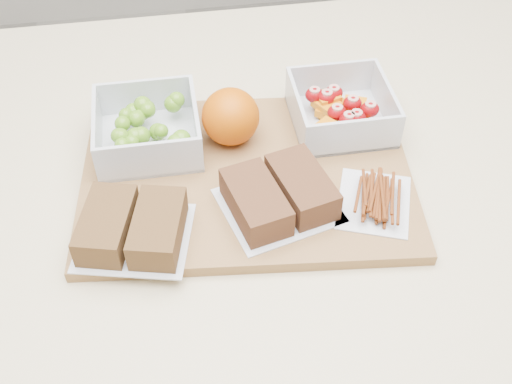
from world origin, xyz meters
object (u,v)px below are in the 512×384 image
orange (231,117)px  fruit_container (341,111)px  cutting_board (247,176)px  sandwich_bag_left (133,227)px  pretzel_bag (375,197)px  sandwich_bag_center (279,195)px  grape_container (148,129)px

orange → fruit_container: bearing=3.3°
cutting_board → sandwich_bag_left: bearing=-143.0°
cutting_board → pretzel_bag: pretzel_bag is taller
orange → sandwich_bag_center: size_ratio=0.48×
grape_container → sandwich_bag_left: grape_container is taller
fruit_container → pretzel_bag: bearing=-88.6°
grape_container → sandwich_bag_center: (0.15, -0.14, -0.00)m
fruit_container → sandwich_bag_left: fruit_container is taller
fruit_container → pretzel_bag: size_ratio=1.02×
sandwich_bag_center → pretzel_bag: size_ratio=1.24×
fruit_container → pretzel_bag: (0.00, -0.15, -0.01)m
orange → sandwich_bag_left: 0.21m
pretzel_bag → sandwich_bag_center: bearing=173.4°
grape_container → pretzel_bag: size_ratio=1.05×
pretzel_bag → sandwich_bag_left: bearing=-178.3°
cutting_board → pretzel_bag: size_ratio=3.30×
fruit_container → orange: orange is taller
orange → sandwich_bag_center: 0.14m
fruit_container → orange: 0.15m
grape_container → orange: bearing=-4.8°
sandwich_bag_left → sandwich_bag_center: size_ratio=0.96×
cutting_board → sandwich_bag_center: sandwich_bag_center is taller
sandwich_bag_center → pretzel_bag: sandwich_bag_center is taller
grape_container → sandwich_bag_center: bearing=-43.5°
cutting_board → grape_container: grape_container is taller
cutting_board → fruit_container: size_ratio=3.23×
cutting_board → sandwich_bag_center: size_ratio=2.66×
orange → sandwich_bag_left: size_ratio=0.51×
grape_container → fruit_container: bearing=-0.1°
grape_container → sandwich_bag_center: grape_container is taller
orange → sandwich_bag_center: orange is taller
cutting_board → orange: size_ratio=5.49×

